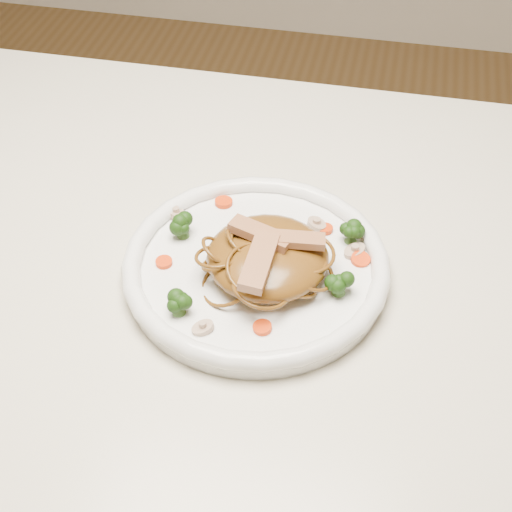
# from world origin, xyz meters

# --- Properties ---
(table) EXTENTS (1.20, 0.80, 0.75)m
(table) POSITION_xyz_m (0.00, 0.00, 0.65)
(table) COLOR beige
(table) RESTS_ON ground
(plate) EXTENTS (0.30, 0.30, 0.02)m
(plate) POSITION_xyz_m (0.07, 0.00, 0.76)
(plate) COLOR white
(plate) RESTS_ON table
(noodle_mound) EXTENTS (0.17, 0.17, 0.04)m
(noodle_mound) POSITION_xyz_m (0.08, -0.00, 0.79)
(noodle_mound) COLOR brown
(noodle_mound) RESTS_ON plate
(chicken_a) EXTENTS (0.06, 0.03, 0.01)m
(chicken_a) POSITION_xyz_m (0.11, 0.00, 0.81)
(chicken_a) COLOR tan
(chicken_a) RESTS_ON noodle_mound
(chicken_b) EXTENTS (0.07, 0.04, 0.01)m
(chicken_b) POSITION_xyz_m (0.07, 0.00, 0.81)
(chicken_b) COLOR tan
(chicken_b) RESTS_ON noodle_mound
(chicken_c) EXTENTS (0.03, 0.08, 0.01)m
(chicken_c) POSITION_xyz_m (0.08, -0.04, 0.81)
(chicken_c) COLOR tan
(chicken_c) RESTS_ON noodle_mound
(broccoli_0) EXTENTS (0.04, 0.04, 0.03)m
(broccoli_0) POSITION_xyz_m (0.16, 0.06, 0.78)
(broccoli_0) COLOR #1A3E0D
(broccoli_0) RESTS_ON plate
(broccoli_1) EXTENTS (0.03, 0.03, 0.03)m
(broccoli_1) POSITION_xyz_m (-0.02, 0.03, 0.78)
(broccoli_1) COLOR #1A3E0D
(broccoli_1) RESTS_ON plate
(broccoli_2) EXTENTS (0.03, 0.03, 0.03)m
(broccoli_2) POSITION_xyz_m (0.01, -0.08, 0.78)
(broccoli_2) COLOR #1A3E0D
(broccoli_2) RESTS_ON plate
(broccoli_3) EXTENTS (0.03, 0.03, 0.03)m
(broccoli_3) POSITION_xyz_m (0.16, -0.02, 0.78)
(broccoli_3) COLOR #1A3E0D
(broccoli_3) RESTS_ON plate
(carrot_0) EXTENTS (0.02, 0.02, 0.00)m
(carrot_0) POSITION_xyz_m (0.13, 0.07, 0.77)
(carrot_0) COLOR #E83608
(carrot_0) RESTS_ON plate
(carrot_1) EXTENTS (0.02, 0.02, 0.00)m
(carrot_1) POSITION_xyz_m (-0.03, -0.02, 0.77)
(carrot_1) COLOR #E83608
(carrot_1) RESTS_ON plate
(carrot_2) EXTENTS (0.02, 0.02, 0.00)m
(carrot_2) POSITION_xyz_m (0.17, 0.03, 0.77)
(carrot_2) COLOR #E83608
(carrot_2) RESTS_ON plate
(carrot_3) EXTENTS (0.03, 0.03, 0.00)m
(carrot_3) POSITION_xyz_m (0.01, 0.09, 0.77)
(carrot_3) COLOR #E83608
(carrot_3) RESTS_ON plate
(carrot_4) EXTENTS (0.02, 0.02, 0.00)m
(carrot_4) POSITION_xyz_m (0.09, -0.08, 0.77)
(carrot_4) COLOR #E83608
(carrot_4) RESTS_ON plate
(mushroom_0) EXTENTS (0.03, 0.03, 0.01)m
(mushroom_0) POSITION_xyz_m (0.04, -0.09, 0.77)
(mushroom_0) COLOR beige
(mushroom_0) RESTS_ON plate
(mushroom_1) EXTENTS (0.04, 0.04, 0.01)m
(mushroom_1) POSITION_xyz_m (0.17, 0.04, 0.77)
(mushroom_1) COLOR beige
(mushroom_1) RESTS_ON plate
(mushroom_2) EXTENTS (0.03, 0.03, 0.01)m
(mushroom_2) POSITION_xyz_m (-0.04, 0.06, 0.77)
(mushroom_2) COLOR beige
(mushroom_2) RESTS_ON plate
(mushroom_3) EXTENTS (0.04, 0.04, 0.01)m
(mushroom_3) POSITION_xyz_m (0.12, 0.08, 0.77)
(mushroom_3) COLOR beige
(mushroom_3) RESTS_ON plate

